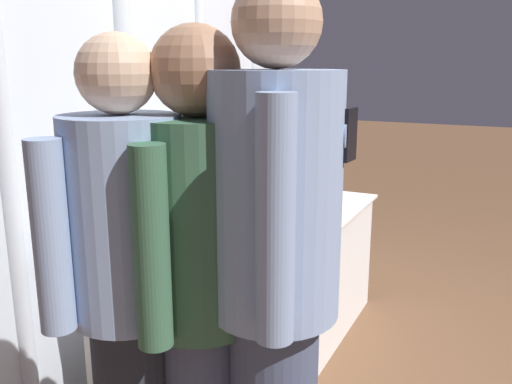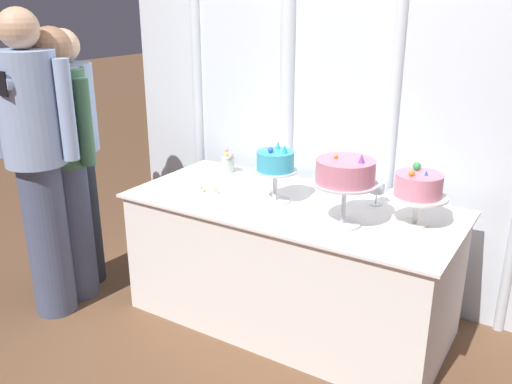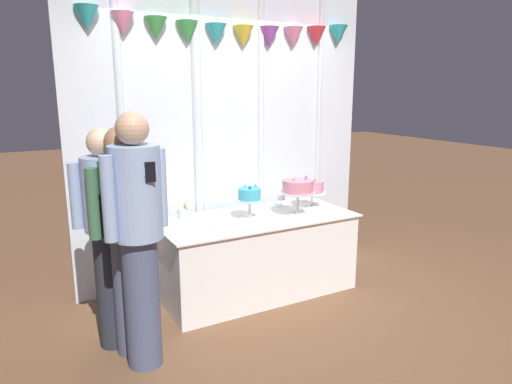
# 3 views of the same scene
# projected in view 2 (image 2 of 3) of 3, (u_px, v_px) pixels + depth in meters

# --- Properties ---
(ground_plane) EXTENTS (24.00, 24.00, 0.00)m
(ground_plane) POSITION_uv_depth(u_px,v_px,m) (280.00, 327.00, 3.10)
(ground_plane) COLOR brown
(draped_curtain) EXTENTS (3.05, 0.19, 2.81)m
(draped_curtain) POSITION_uv_depth(u_px,v_px,m) (337.00, 38.00, 3.10)
(draped_curtain) COLOR silver
(draped_curtain) RESTS_ON ground_plane
(cake_table) EXTENTS (1.80, 0.82, 0.73)m
(cake_table) POSITION_uv_depth(u_px,v_px,m) (290.00, 263.00, 3.06)
(cake_table) COLOR white
(cake_table) RESTS_ON ground_plane
(cake_display_leftmost) EXTENTS (0.24, 0.24, 0.33)m
(cake_display_leftmost) POSITION_uv_depth(u_px,v_px,m) (275.00, 165.00, 2.88)
(cake_display_leftmost) COLOR silver
(cake_display_leftmost) RESTS_ON cake_table
(cake_display_center) EXTENTS (0.32, 0.32, 0.37)m
(cake_display_center) POSITION_uv_depth(u_px,v_px,m) (345.00, 174.00, 2.56)
(cake_display_center) COLOR silver
(cake_display_center) RESTS_ON cake_table
(cake_display_rightmost) EXTENTS (0.29, 0.29, 0.30)m
(cake_display_rightmost) POSITION_uv_depth(u_px,v_px,m) (418.00, 187.00, 2.59)
(cake_display_rightmost) COLOR silver
(cake_display_rightmost) RESTS_ON cake_table
(wine_glass) EXTENTS (0.08, 0.08, 0.13)m
(wine_glass) POSITION_uv_depth(u_px,v_px,m) (377.00, 188.00, 2.87)
(wine_glass) COLOR silver
(wine_glass) RESTS_ON cake_table
(flower_vase) EXTENTS (0.11, 0.11, 0.17)m
(flower_vase) POSITION_uv_depth(u_px,v_px,m) (228.00, 163.00, 3.43)
(flower_vase) COLOR #B2C1B2
(flower_vase) RESTS_ON cake_table
(tealight_far_left) EXTENTS (0.04, 0.04, 0.04)m
(tealight_far_left) POSITION_uv_depth(u_px,v_px,m) (201.00, 190.00, 3.09)
(tealight_far_left) COLOR beige
(tealight_far_left) RESTS_ON cake_table
(tealight_near_left) EXTENTS (0.05, 0.05, 0.03)m
(tealight_near_left) POSITION_uv_depth(u_px,v_px,m) (215.00, 192.00, 3.07)
(tealight_near_left) COLOR beige
(tealight_near_left) RESTS_ON cake_table
(guest_girl_blue_dress) EXTENTS (0.45, 0.73, 1.61)m
(guest_girl_blue_dress) POSITION_uv_depth(u_px,v_px,m) (74.00, 149.00, 3.32)
(guest_girl_blue_dress) COLOR #282D38
(guest_girl_blue_dress) RESTS_ON ground_plane
(guest_man_dark_suit) EXTENTS (0.49, 0.33, 1.63)m
(guest_man_dark_suit) POSITION_uv_depth(u_px,v_px,m) (64.00, 157.00, 3.15)
(guest_man_dark_suit) COLOR #4C5675
(guest_man_dark_suit) RESTS_ON ground_plane
(guest_man_pink_jacket) EXTENTS (0.46, 0.43, 1.73)m
(guest_man_pink_jacket) POSITION_uv_depth(u_px,v_px,m) (36.00, 157.00, 2.96)
(guest_man_pink_jacket) COLOR #4C5675
(guest_man_pink_jacket) RESTS_ON ground_plane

